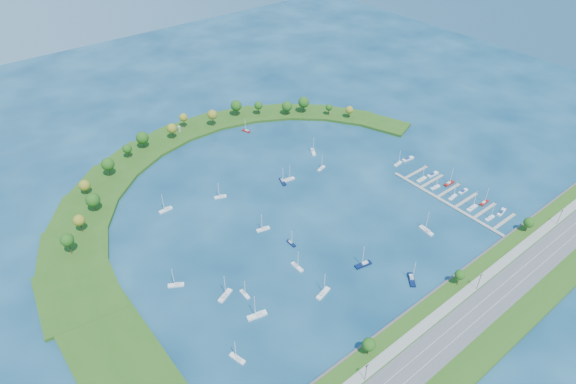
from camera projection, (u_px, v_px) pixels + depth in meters
ground at (287, 204)px, 300.66m from camera, size 700.00×700.00×0.00m
south_shoreline at (453, 331)px, 223.28m from camera, size 420.00×43.10×11.60m
breakwater at (182, 194)px, 307.31m from camera, size 286.74×247.64×2.00m
breakwater_trees at (195, 138)px, 344.86m from camera, size 232.48×91.66×13.71m
harbor_tower at (179, 129)px, 367.76m from camera, size 2.60×2.60×4.20m
dock_system at (453, 198)px, 305.03m from camera, size 24.28×82.00×1.60m
moored_boat_0 at (291, 243)px, 271.14m from camera, size 2.04×6.71×9.79m
moored_boat_1 at (297, 266)px, 256.41m from camera, size 2.38×8.16×11.96m
moored_boat_2 at (426, 230)px, 279.43m from camera, size 3.71×9.71×13.93m
moored_boat_3 at (289, 179)px, 320.55m from camera, size 8.26×3.42×11.78m
moored_boat_4 at (245, 294)px, 241.39m from camera, size 2.15×7.04×10.27m
moored_boat_5 at (225, 295)px, 240.39m from camera, size 9.63×6.09×13.74m
moored_boat_6 at (257, 315)px, 230.63m from camera, size 10.21×4.95×14.46m
moored_boat_7 at (220, 196)px, 305.47m from camera, size 7.89×4.72×11.22m
moored_boat_8 at (166, 209)px, 294.81m from camera, size 8.66×2.71×12.61m
moored_boat_9 at (363, 264)px, 257.65m from camera, size 9.85×4.54×13.98m
moored_boat_10 at (176, 285)px, 246.14m from camera, size 8.20×6.08×12.00m
moored_boat_11 at (321, 168)px, 331.11m from camera, size 7.41×3.81×10.49m
moored_boat_12 at (323, 293)px, 241.56m from camera, size 9.71×4.85×13.75m
moored_boat_13 at (246, 131)px, 372.30m from camera, size 4.37×7.23×10.29m
moored_boat_14 at (313, 151)px, 348.07m from camera, size 6.71×9.02×13.20m
moored_boat_15 at (237, 358)px, 211.90m from camera, size 4.22×8.31×11.77m
moored_boat_16 at (263, 229)px, 280.61m from camera, size 8.31×4.04×11.77m
moored_boat_17 at (412, 279)px, 249.10m from camera, size 8.15×9.09×14.07m
moored_boat_18 at (283, 181)px, 318.57m from camera, size 4.92×8.64×12.25m
docked_boat_0 at (490, 218)px, 288.60m from camera, size 7.47×2.32×10.88m
docked_boat_1 at (501, 212)px, 293.22m from camera, size 8.97×3.89×1.77m
docked_boat_2 at (472, 208)px, 296.27m from camera, size 8.76×2.60×12.81m
docked_boat_3 at (484, 202)px, 300.59m from camera, size 7.66×2.40×11.15m
docked_boat_4 at (453, 197)px, 305.09m from camera, size 7.90×3.03×11.32m
docked_boat_5 at (463, 191)px, 310.27m from camera, size 7.72×2.26×1.57m
docked_boat_6 at (435, 187)px, 313.55m from camera, size 7.46×2.73×10.73m
docked_boat_7 at (449, 183)px, 316.91m from camera, size 8.37×2.74×12.14m
docked_boat_8 at (422, 179)px, 320.48m from camera, size 8.35×2.54×12.19m
docked_boat_9 at (433, 174)px, 325.24m from camera, size 9.20×2.87×1.86m
docked_boat_10 at (398, 163)px, 335.70m from camera, size 7.72×3.19×11.01m
docked_boat_11 at (408, 159)px, 340.54m from camera, size 9.70×3.62×1.93m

